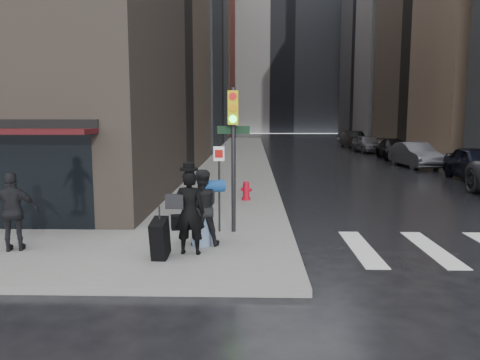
# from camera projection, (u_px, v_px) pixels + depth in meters

# --- Properties ---
(ground) EXTENTS (140.00, 140.00, 0.00)m
(ground) POSITION_uv_depth(u_px,v_px,m) (205.00, 260.00, 9.83)
(ground) COLOR black
(ground) RESTS_ON ground
(sidewalk_left) EXTENTS (4.00, 50.00, 0.15)m
(sidewalk_left) POSITION_uv_depth(u_px,v_px,m) (240.00, 154.00, 36.56)
(sidewalk_left) COLOR slate
(sidewalk_left) RESTS_ON ground
(sidewalk_right) EXTENTS (3.00, 50.00, 0.15)m
(sidewalk_right) POSITION_uv_depth(u_px,v_px,m) (414.00, 154.00, 36.19)
(sidewalk_right) COLOR slate
(sidewalk_right) RESTS_ON ground
(bldg_left_far) EXTENTS (22.00, 20.00, 26.00)m
(bldg_left_far) POSITION_uv_depth(u_px,v_px,m) (159.00, 48.00, 69.80)
(bldg_left_far) COLOR maroon
(bldg_left_far) RESTS_ON ground
(bldg_right_far) EXTENTS (22.00, 20.00, 25.00)m
(bldg_right_far) POSITION_uv_depth(u_px,v_px,m) (433.00, 47.00, 64.86)
(bldg_right_far) COLOR gray
(bldg_right_far) RESTS_ON ground
(bldg_distant) EXTENTS (40.00, 12.00, 32.00)m
(bldg_distant) POSITION_uv_depth(u_px,v_px,m) (281.00, 43.00, 84.72)
(bldg_distant) COLOR gray
(bldg_distant) RESTS_ON ground
(man_overcoat) EXTENTS (1.05, 0.96, 1.95)m
(man_overcoat) POSITION_uv_depth(u_px,v_px,m) (183.00, 216.00, 9.62)
(man_overcoat) COLOR black
(man_overcoat) RESTS_ON ground
(man_jeans) EXTENTS (1.25, 0.82, 1.70)m
(man_jeans) POSITION_uv_depth(u_px,v_px,m) (201.00, 208.00, 10.33)
(man_jeans) COLOR black
(man_jeans) RESTS_ON ground
(man_greycoat) EXTENTS (1.07, 0.66, 1.70)m
(man_greycoat) POSITION_uv_depth(u_px,v_px,m) (13.00, 212.00, 9.91)
(man_greycoat) COLOR black
(man_greycoat) RESTS_ON ground
(traffic_light) EXTENTS (0.89, 0.40, 3.54)m
(traffic_light) POSITION_uv_depth(u_px,v_px,m) (232.00, 140.00, 11.29)
(traffic_light) COLOR black
(traffic_light) RESTS_ON ground
(fire_hydrant) EXTENTS (0.38, 0.29, 0.66)m
(fire_hydrant) POSITION_uv_depth(u_px,v_px,m) (246.00, 191.00, 15.99)
(fire_hydrant) COLOR #B40B1E
(fire_hydrant) RESTS_ON ground
(parked_car_1) EXTENTS (2.14, 4.77, 1.59)m
(parked_car_1) POSITION_uv_depth(u_px,v_px,m) (477.00, 164.00, 21.77)
(parked_car_1) COLOR black
(parked_car_1) RESTS_ON ground
(parked_car_2) EXTENTS (1.97, 4.55, 1.46)m
(parked_car_2) POSITION_uv_depth(u_px,v_px,m) (415.00, 155.00, 27.43)
(parked_car_2) COLOR #3D3D42
(parked_car_2) RESTS_ON ground
(parked_car_3) EXTENTS (2.29, 4.85, 1.37)m
(parked_car_3) POSITION_uv_depth(u_px,v_px,m) (394.00, 149.00, 33.05)
(parked_car_3) COLOR black
(parked_car_3) RESTS_ON ground
(parked_car_4) EXTENTS (2.04, 4.33, 1.43)m
(parked_car_4) POSITION_uv_depth(u_px,v_px,m) (367.00, 144.00, 38.69)
(parked_car_4) COLOR #4E4E53
(parked_car_4) RESTS_ON ground
(parked_car_5) EXTENTS (1.91, 4.78, 1.55)m
(parked_car_5) POSITION_uv_depth(u_px,v_px,m) (354.00, 140.00, 44.30)
(parked_car_5) COLOR black
(parked_car_5) RESTS_ON ground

